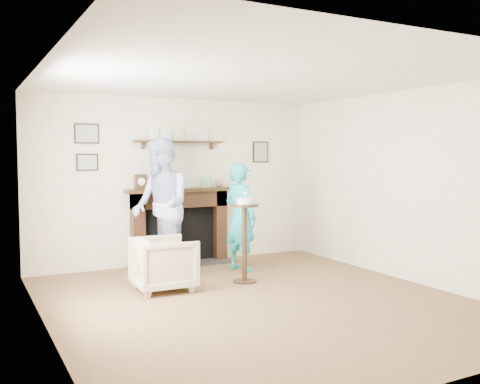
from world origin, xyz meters
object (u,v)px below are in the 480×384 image
at_px(man, 162,273).
at_px(pedestal_table, 245,227).
at_px(armchair, 164,290).
at_px(woman, 240,270).

height_order(man, pedestal_table, pedestal_table).
relative_size(armchair, pedestal_table, 0.61).
xyz_separation_m(man, pedestal_table, (0.78, -1.00, 0.72)).
distance_m(armchair, woman, 1.45).
distance_m(armchair, man, 0.94).
bearing_deg(woman, man, 55.68).
height_order(woman, pedestal_table, pedestal_table).
bearing_deg(pedestal_table, man, 128.09).
xyz_separation_m(armchair, woman, (1.35, 0.55, 0.00)).
bearing_deg(armchair, man, -15.66).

